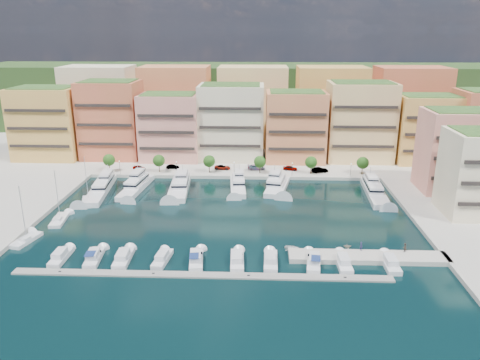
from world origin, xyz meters
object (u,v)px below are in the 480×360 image
at_px(cruiser_6, 271,261).
at_px(car_0, 139,168).
at_px(tender_0, 293,248).
at_px(car_5, 320,170).
at_px(yacht_3, 238,185).
at_px(tree_0, 109,160).
at_px(yacht_1, 137,186).
at_px(yacht_6, 374,190).
at_px(lamppost_1, 177,166).
at_px(tender_1, 347,246).
at_px(person_1, 405,248).
at_px(cruiser_0, 61,257).
at_px(cruiser_3, 162,259).
at_px(tree_4, 311,162).
at_px(cruiser_7, 314,262).
at_px(lamppost_3, 292,167).
at_px(lamppost_4, 351,168).
at_px(cruiser_5, 237,260).
at_px(cruiser_4, 196,260).
at_px(cruiser_9, 390,263).
at_px(lamppost_0, 120,165).
at_px(tree_2, 209,161).
at_px(cruiser_2, 123,258).
at_px(tender_3, 380,251).
at_px(lamppost_2, 234,166).
at_px(tree_1, 159,161).
at_px(car_3, 256,167).
at_px(car_2, 222,167).
at_px(yacht_4, 277,185).
at_px(car_4, 290,168).
at_px(cruiser_1, 94,258).
at_px(cruiser_8, 343,263).
at_px(tree_5, 363,163).
at_px(tree_3, 260,162).
at_px(car_1, 173,167).
at_px(person_0, 361,246).
at_px(sailboat_2, 88,202).
at_px(yacht_0, 102,187).
at_px(sailboat_0, 26,240).

distance_m(cruiser_6, car_0, 73.13).
relative_size(tender_0, car_5, 0.74).
bearing_deg(yacht_3, tree_0, 163.53).
relative_size(yacht_1, yacht_6, 0.90).
relative_size(lamppost_1, tender_1, 2.56).
xyz_separation_m(tree_0, person_1, (77.58, -53.75, -2.80)).
bearing_deg(cruiser_0, cruiser_3, 0.01).
height_order(tree_4, cruiser_7, tree_4).
height_order(lamppost_3, lamppost_4, same).
bearing_deg(lamppost_4, cruiser_5, -120.14).
relative_size(cruiser_4, car_5, 1.77).
xyz_separation_m(tree_4, cruiser_0, (-56.04, -58.09, -4.20)).
bearing_deg(yacht_3, cruiser_9, -55.04).
bearing_deg(cruiser_6, lamppost_0, 129.67).
height_order(tree_2, cruiser_2, tree_2).
bearing_deg(cruiser_0, tender_3, 5.01).
xyz_separation_m(lamppost_1, lamppost_2, (18.00, 0.00, 0.00)).
distance_m(tree_1, car_3, 31.25).
xyz_separation_m(tree_4, car_2, (-28.11, 3.64, -3.02)).
height_order(lamppost_0, car_2, lamppost_0).
xyz_separation_m(yacht_3, yacht_6, (38.65, -3.05, -0.00)).
bearing_deg(yacht_6, cruiser_3, -140.41).
distance_m(cruiser_4, tender_0, 20.69).
bearing_deg(yacht_4, car_4, 73.37).
bearing_deg(car_4, tree_4, -110.61).
bearing_deg(car_4, lamppost_2, 117.90).
bearing_deg(car_4, person_1, -151.41).
bearing_deg(yacht_3, cruiser_5, -87.51).
bearing_deg(tree_4, cruiser_5, -109.34).
height_order(yacht_3, tender_3, yacht_3).
distance_m(tree_4, lamppost_3, 6.49).
bearing_deg(car_5, cruiser_1, 123.91).
xyz_separation_m(tree_0, lamppost_4, (76.00, -2.30, -0.92)).
relative_size(yacht_1, cruiser_9, 2.57).
bearing_deg(cruiser_8, person_1, 18.40).
bearing_deg(tender_0, tree_5, -1.29).
height_order(tree_3, cruiser_9, tree_3).
bearing_deg(cruiser_5, car_1, 111.21).
height_order(lamppost_0, cruiser_9, lamppost_0).
bearing_deg(lamppost_0, person_0, -38.31).
relative_size(lamppost_3, cruiser_2, 0.49).
bearing_deg(cruiser_7, cruiser_5, 179.92).
distance_m(cruiser_5, sailboat_2, 52.42).
bearing_deg(car_4, car_2, 99.46).
distance_m(yacht_4, tender_3, 44.84).
bearing_deg(yacht_0, cruiser_6, -41.35).
bearing_deg(cruiser_8, lamppost_2, 113.72).
bearing_deg(sailboat_0, tree_4, 36.88).
relative_size(yacht_3, car_3, 3.07).
height_order(tender_1, car_0, car_0).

